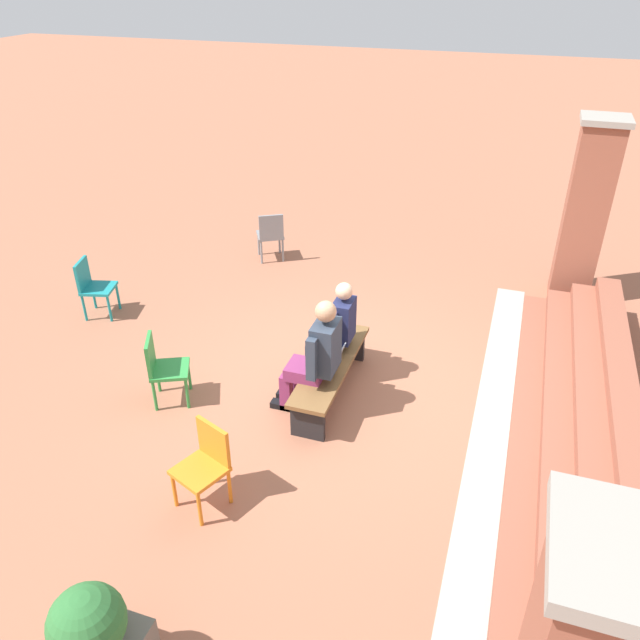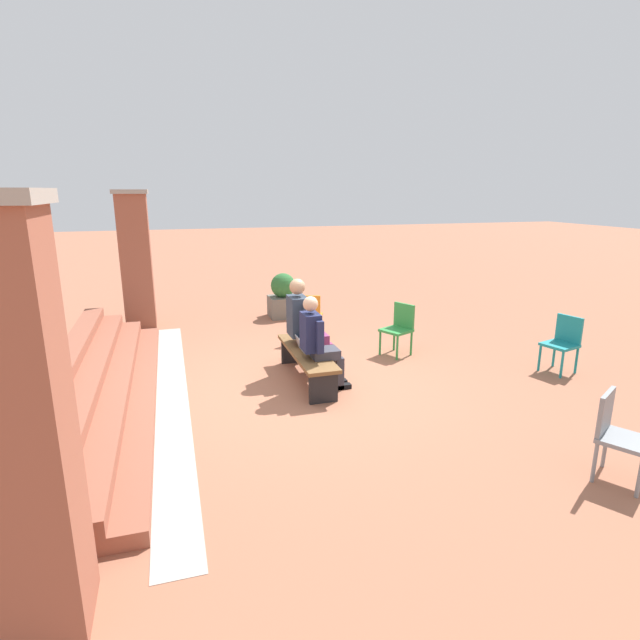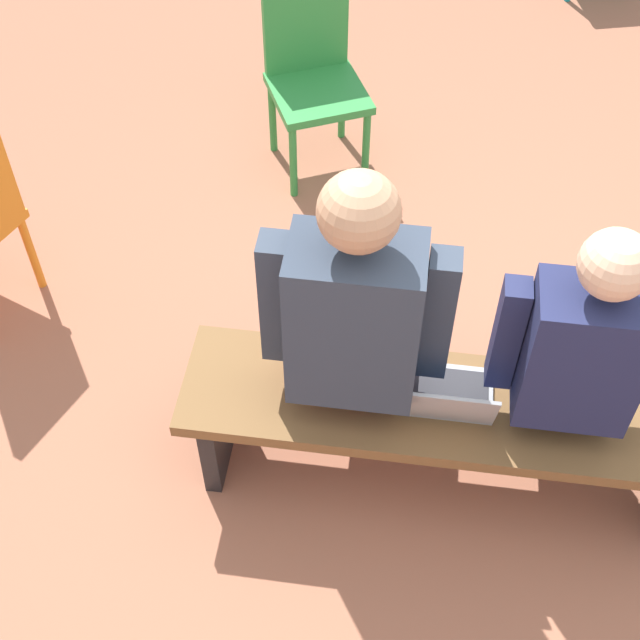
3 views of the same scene
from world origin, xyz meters
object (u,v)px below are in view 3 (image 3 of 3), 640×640
at_px(person_adult, 357,319).
at_px(plastic_chair_far_left, 313,73).
at_px(bench, 446,419).
at_px(person_student, 572,353).
at_px(laptop, 445,397).

distance_m(person_adult, plastic_chair_far_left, 1.76).
bearing_deg(bench, plastic_chair_far_left, -68.18).
xyz_separation_m(bench, person_student, (-0.35, -0.06, 0.34)).
height_order(person_student, person_adult, person_adult).
bearing_deg(person_student, laptop, 11.71).
xyz_separation_m(bench, laptop, (0.02, 0.01, 0.15)).
relative_size(bench, laptop, 5.62).
bearing_deg(person_student, person_adult, -0.59).
distance_m(person_adult, laptop, 0.40).
xyz_separation_m(person_student, plastic_chair_far_left, (1.06, -1.70, -0.22)).
relative_size(person_student, person_adult, 0.92).
distance_m(person_student, laptop, 0.43).
distance_m(laptop, plastic_chair_far_left, 1.91).
bearing_deg(plastic_chair_far_left, person_student, 121.89).
bearing_deg(laptop, bench, -147.12).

